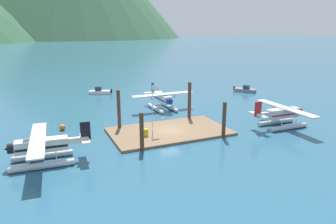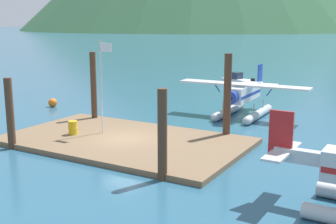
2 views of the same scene
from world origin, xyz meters
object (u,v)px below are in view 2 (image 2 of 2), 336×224
(seaplane_white_bow_right, at_px, (243,97))
(boat_white_open_north, at_px, (237,81))
(flagpole, at_px, (102,76))
(fuel_drum, at_px, (73,128))
(mooring_buoy, at_px, (53,103))

(seaplane_white_bow_right, relative_size, boat_white_open_north, 2.24)
(flagpole, height_order, boat_white_open_north, flagpole)
(seaplane_white_bow_right, bearing_deg, fuel_drum, -120.97)
(fuel_drum, height_order, boat_white_open_north, boat_white_open_north)
(mooring_buoy, xyz_separation_m, boat_white_open_north, (9.15, 21.48, 0.10))
(flagpole, xyz_separation_m, seaplane_white_bow_right, (5.63, 10.60, -2.46))
(mooring_buoy, height_order, boat_white_open_north, boat_white_open_north)
(fuel_drum, bearing_deg, flagpole, 40.50)
(flagpole, bearing_deg, seaplane_white_bow_right, 62.03)
(mooring_buoy, bearing_deg, flagpole, -29.67)
(seaplane_white_bow_right, bearing_deg, mooring_buoy, -163.95)
(flagpole, distance_m, boat_white_open_north, 27.70)
(fuel_drum, relative_size, boat_white_open_north, 0.19)
(seaplane_white_bow_right, distance_m, boat_white_open_north, 18.25)
(flagpole, distance_m, seaplane_white_bow_right, 12.25)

